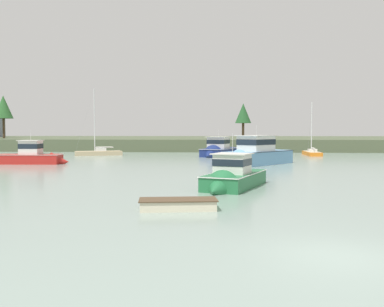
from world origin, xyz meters
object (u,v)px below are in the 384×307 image
(cruiser_navy, at_px, (218,152))
(sailboat_sand, at_px, (99,154))
(dinghy_cream, at_px, (178,206))
(sailboat_orange, at_px, (312,154))
(cruiser_green, at_px, (231,181))
(cruiser_skyblue, at_px, (253,158))
(cruiser_red, at_px, (35,159))

(cruiser_navy, bearing_deg, sailboat_sand, 177.25)
(dinghy_cream, bearing_deg, sailboat_orange, 70.86)
(cruiser_green, relative_size, cruiser_skyblue, 0.75)
(cruiser_green, distance_m, dinghy_cream, 7.50)
(cruiser_skyblue, bearing_deg, sailboat_sand, 142.55)
(cruiser_green, bearing_deg, dinghy_cream, -109.63)
(sailboat_orange, height_order, cruiser_skyblue, sailboat_orange)
(cruiser_red, relative_size, cruiser_green, 1.03)
(dinghy_cream, relative_size, sailboat_sand, 0.36)
(cruiser_green, distance_m, cruiser_navy, 33.22)
(sailboat_sand, bearing_deg, sailboat_orange, 4.35)
(cruiser_red, bearing_deg, cruiser_green, -41.80)
(sailboat_orange, xyz_separation_m, sailboat_sand, (-30.60, -2.33, 0.04))
(cruiser_red, xyz_separation_m, sailboat_orange, (32.84, 18.22, -0.37))
(cruiser_red, distance_m, sailboat_orange, 37.55)
(cruiser_navy, xyz_separation_m, sailboat_sand, (-17.05, 0.82, -0.36))
(cruiser_red, relative_size, cruiser_navy, 0.72)
(cruiser_red, bearing_deg, sailboat_orange, 29.03)
(cruiser_green, height_order, dinghy_cream, cruiser_green)
(cruiser_green, xyz_separation_m, dinghy_cream, (-2.52, -7.06, -0.28))
(sailboat_orange, bearing_deg, cruiser_red, -150.97)
(cruiser_red, height_order, cruiser_navy, cruiser_navy)
(cruiser_red, distance_m, cruiser_navy, 24.47)
(cruiser_navy, bearing_deg, dinghy_cream, -92.16)
(dinghy_cream, bearing_deg, cruiser_green, 70.37)
(sailboat_sand, distance_m, cruiser_skyblue, 26.14)
(cruiser_red, distance_m, cruiser_skyblue, 22.98)
(sailboat_orange, relative_size, cruiser_skyblue, 0.80)
(cruiser_navy, height_order, sailboat_sand, sailboat_sand)
(cruiser_navy, xyz_separation_m, dinghy_cream, (-1.52, -40.27, -0.41))
(sailboat_orange, distance_m, cruiser_navy, 13.92)
(dinghy_cream, bearing_deg, cruiser_navy, 87.84)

